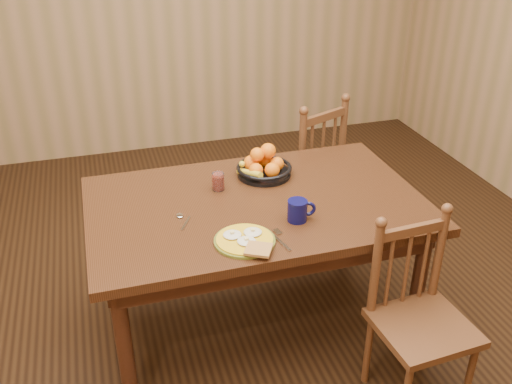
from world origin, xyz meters
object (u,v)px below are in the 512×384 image
object	(u,v)px
dining_table	(256,216)
chair_far	(305,170)
chair_near	(419,319)
fruit_bowl	(263,166)
breakfast_plate	(245,240)
coffee_mug	(298,210)

from	to	relation	value
dining_table	chair_far	distance (m)	0.99
chair_near	fruit_bowl	size ratio (longest dim) A/B	3.01
chair_far	chair_near	distance (m)	1.44
chair_near	chair_far	bearing A→B (deg)	85.49
chair_far	breakfast_plate	distance (m)	1.36
breakfast_plate	coffee_mug	distance (m)	0.30
chair_far	fruit_bowl	world-z (taller)	chair_far
chair_near	breakfast_plate	size ratio (longest dim) A/B	2.85
dining_table	chair_far	xyz separation A→B (m)	(0.57, 0.79, -0.20)
dining_table	chair_near	distance (m)	0.89
dining_table	breakfast_plate	xyz separation A→B (m)	(-0.15, -0.33, 0.10)
breakfast_plate	coffee_mug	world-z (taller)	coffee_mug
chair_far	coffee_mug	bearing A→B (deg)	43.53
coffee_mug	fruit_bowl	xyz separation A→B (m)	(-0.02, 0.48, 0.00)
dining_table	coffee_mug	distance (m)	0.29
breakfast_plate	chair_near	bearing A→B (deg)	-24.74
chair_far	coffee_mug	size ratio (longest dim) A/B	7.12
dining_table	chair_near	xyz separation A→B (m)	(0.55, -0.65, -0.24)
chair_near	fruit_bowl	bearing A→B (deg)	111.57
dining_table	breakfast_plate	distance (m)	0.38
dining_table	breakfast_plate	world-z (taller)	breakfast_plate
chair_near	breakfast_plate	distance (m)	0.84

